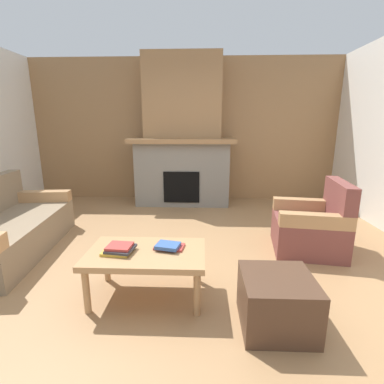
% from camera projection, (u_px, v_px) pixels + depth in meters
% --- Properties ---
extents(ground, '(9.00, 9.00, 0.00)m').
position_uv_depth(ground, '(166.00, 270.00, 2.92)').
color(ground, '#9E754C').
extents(wall_back_wood_panel, '(6.00, 0.12, 2.70)m').
position_uv_depth(wall_back_wood_panel, '(184.00, 131.00, 5.51)').
color(wall_back_wood_panel, '#997047').
rests_on(wall_back_wood_panel, ground).
extents(fireplace, '(1.90, 0.82, 2.70)m').
position_uv_depth(fireplace, '(183.00, 141.00, 5.19)').
color(fireplace, gray).
rests_on(fireplace, ground).
extents(couch, '(1.03, 1.88, 0.85)m').
position_uv_depth(couch, '(4.00, 230.00, 3.25)').
color(couch, '#847056').
rests_on(couch, ground).
extents(armchair, '(0.86, 0.86, 0.85)m').
position_uv_depth(armchair, '(312.00, 227.00, 3.32)').
color(armchair, brown).
rests_on(armchair, ground).
extents(coffee_table, '(1.00, 0.60, 0.43)m').
position_uv_depth(coffee_table, '(146.00, 257.00, 2.39)').
color(coffee_table, tan).
rests_on(coffee_table, ground).
extents(ottoman, '(0.52, 0.52, 0.40)m').
position_uv_depth(ottoman, '(277.00, 302.00, 2.07)').
color(ottoman, '#4C3323').
rests_on(ottoman, ground).
extents(book_stack_near_edge, '(0.27, 0.24, 0.07)m').
position_uv_depth(book_stack_near_edge, '(119.00, 249.00, 2.35)').
color(book_stack_near_edge, gold).
rests_on(book_stack_near_edge, coffee_table).
extents(book_stack_center, '(0.27, 0.23, 0.05)m').
position_uv_depth(book_stack_center, '(169.00, 246.00, 2.42)').
color(book_stack_center, '#B23833').
rests_on(book_stack_center, coffee_table).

